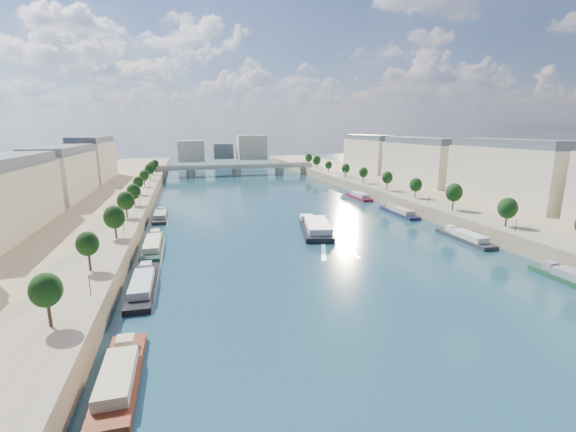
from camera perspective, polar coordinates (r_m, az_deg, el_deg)
ground at (r=146.93m, az=-0.58°, el=-0.23°), size 700.00×700.00×0.00m
quay_left at (r=146.70m, az=-28.98°, el=-0.89°), size 44.00×520.00×5.00m
quay_right at (r=178.05m, az=22.50°, el=1.92°), size 44.00×520.00×5.00m
pave_left at (r=143.17m, az=-23.27°, el=0.43°), size 14.00×520.00×0.10m
pave_right at (r=168.98m, az=18.51°, el=2.58°), size 14.00×520.00×0.10m
trees_left at (r=143.86m, az=-22.57°, el=2.75°), size 4.80×268.80×8.26m
trees_right at (r=175.46m, az=16.31°, el=4.88°), size 4.80×268.80×8.26m
lamps_left at (r=132.29m, az=-22.05°, el=0.80°), size 0.36×200.36×4.28m
lamps_right at (r=170.32m, az=16.39°, el=3.73°), size 0.36×200.36×4.28m
buildings_left at (r=159.53m, az=-33.05°, el=4.73°), size 16.00×226.00×23.20m
buildings_right at (r=193.57m, az=23.80°, el=6.79°), size 16.00×226.00×23.20m
skyline at (r=360.74m, az=-8.87°, el=9.76°), size 79.00×42.00×22.00m
bridge at (r=282.06m, az=-7.68°, el=7.02°), size 112.00×12.00×8.15m
tour_barge at (r=127.94m, az=4.10°, el=-1.69°), size 15.10×31.63×4.14m
wake at (r=113.36m, az=6.80°, el=-4.30°), size 13.15×26.00×0.04m
moored_barges_left at (r=88.07m, az=-20.70°, el=-9.64°), size 5.00×156.58×3.60m
moored_barges_right at (r=130.00m, az=24.25°, el=-2.75°), size 5.00×167.99×3.60m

